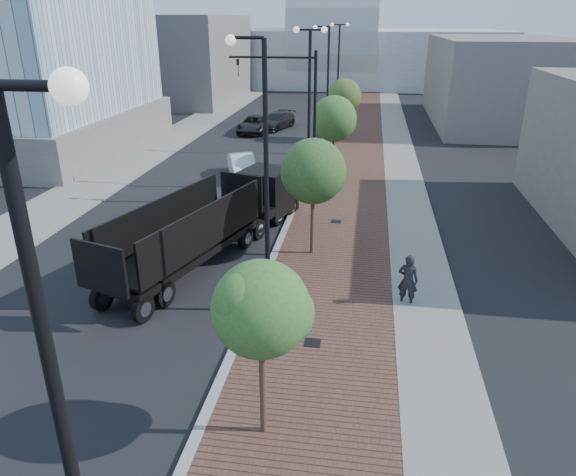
# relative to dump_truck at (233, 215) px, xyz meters

# --- Properties ---
(sidewalk) EXTENTS (7.00, 140.00, 0.12)m
(sidewalk) POSITION_rel_dump_truck_xyz_m (5.69, 23.95, -1.21)
(sidewalk) COLOR #4C2D23
(sidewalk) RESTS_ON ground
(concrete_strip) EXTENTS (2.40, 140.00, 0.13)m
(concrete_strip) POSITION_rel_dump_truck_xyz_m (8.39, 23.95, -1.21)
(concrete_strip) COLOR slate
(concrete_strip) RESTS_ON ground
(curb) EXTENTS (0.30, 140.00, 0.14)m
(curb) POSITION_rel_dump_truck_xyz_m (2.19, 23.95, -1.20)
(curb) COLOR gray
(curb) RESTS_ON ground
(west_sidewalk) EXTENTS (4.00, 140.00, 0.12)m
(west_sidewalk) POSITION_rel_dump_truck_xyz_m (-10.81, 23.95, -1.21)
(west_sidewalk) COLOR slate
(west_sidewalk) RESTS_ON ground
(dump_truck) EXTENTS (5.95, 13.35, 3.01)m
(dump_truck) POSITION_rel_dump_truck_xyz_m (0.00, 0.00, 0.00)
(dump_truck) COLOR black
(dump_truck) RESTS_ON ground
(white_sedan) EXTENTS (3.00, 4.64, 1.44)m
(white_sedan) POSITION_rel_dump_truck_xyz_m (-2.07, 10.68, -0.55)
(white_sedan) COLOR silver
(white_sedan) RESTS_ON ground
(dark_car_mid) EXTENTS (2.56, 5.40, 1.49)m
(dark_car_mid) POSITION_rel_dump_truck_xyz_m (-4.35, 25.11, -0.53)
(dark_car_mid) COLOR black
(dark_car_mid) RESTS_ON ground
(dark_car_far) EXTENTS (3.55, 5.46, 1.47)m
(dark_car_far) POSITION_rel_dump_truck_xyz_m (-2.71, 27.25, -0.53)
(dark_car_far) COLOR black
(dark_car_far) RESTS_ON ground
(pedestrian) EXTENTS (0.81, 0.63, 1.98)m
(pedestrian) POSITION_rel_dump_truck_xyz_m (7.66, -4.91, -0.28)
(pedestrian) COLOR black
(pedestrian) RESTS_ON ground
(streetlight_0) EXTENTS (1.72, 0.56, 9.28)m
(streetlight_0) POSITION_rel_dump_truck_xyz_m (2.79, -18.05, 3.55)
(streetlight_0) COLOR black
(streetlight_0) RESTS_ON ground
(streetlight_1) EXTENTS (1.44, 0.56, 9.21)m
(streetlight_1) POSITION_rel_dump_truck_xyz_m (2.68, -6.05, 3.07)
(streetlight_1) COLOR black
(streetlight_1) RESTS_ON ground
(streetlight_2) EXTENTS (1.72, 0.56, 9.28)m
(streetlight_2) POSITION_rel_dump_truck_xyz_m (2.79, 5.95, 3.55)
(streetlight_2) COLOR black
(streetlight_2) RESTS_ON ground
(streetlight_3) EXTENTS (1.44, 0.56, 9.21)m
(streetlight_3) POSITION_rel_dump_truck_xyz_m (2.68, 17.95, 3.07)
(streetlight_3) COLOR black
(streetlight_3) RESTS_ON ground
(streetlight_4) EXTENTS (1.72, 0.56, 9.28)m
(streetlight_4) POSITION_rel_dump_truck_xyz_m (2.79, 29.95, 3.55)
(streetlight_4) COLOR black
(streetlight_4) RESTS_ON ground
(traffic_mast) EXTENTS (5.09, 0.20, 8.00)m
(traffic_mast) POSITION_rel_dump_truck_xyz_m (1.89, 8.95, 3.71)
(traffic_mast) COLOR black
(traffic_mast) RESTS_ON ground
(tree_0) EXTENTS (2.33, 2.28, 4.72)m
(tree_0) POSITION_rel_dump_truck_xyz_m (3.84, -12.03, 2.30)
(tree_0) COLOR #382619
(tree_0) RESTS_ON ground
(tree_1) EXTENTS (2.73, 2.73, 5.16)m
(tree_1) POSITION_rel_dump_truck_xyz_m (3.84, -1.03, 2.51)
(tree_1) COLOR #382619
(tree_1) RESTS_ON ground
(tree_2) EXTENTS (2.80, 2.80, 5.31)m
(tree_2) POSITION_rel_dump_truck_xyz_m (3.84, 10.97, 2.63)
(tree_2) COLOR #382619
(tree_2) RESTS_ON ground
(tree_3) EXTENTS (2.81, 2.81, 5.11)m
(tree_3) POSITION_rel_dump_truck_xyz_m (3.84, 22.97, 2.42)
(tree_3) COLOR #382619
(tree_3) RESTS_ON ground
(tower_podium) EXTENTS (19.00, 19.00, 3.00)m
(tower_podium) POSITION_rel_dump_truck_xyz_m (-21.81, 15.95, 0.23)
(tower_podium) COLOR #665F5B
(tower_podium) RESTS_ON ground
(convention_center) EXTENTS (50.00, 30.00, 50.00)m
(convention_center) POSITION_rel_dump_truck_xyz_m (0.19, 68.95, 4.73)
(convention_center) COLOR #A3AAAD
(convention_center) RESTS_ON ground
(commercial_block_nw) EXTENTS (14.00, 20.00, 10.00)m
(commercial_block_nw) POSITION_rel_dump_truck_xyz_m (-17.81, 43.95, 3.73)
(commercial_block_nw) COLOR slate
(commercial_block_nw) RESTS_ON ground
(commercial_block_ne) EXTENTS (12.00, 22.00, 8.00)m
(commercial_block_ne) POSITION_rel_dump_truck_xyz_m (18.19, 33.95, 2.73)
(commercial_block_ne) COLOR slate
(commercial_block_ne) RESTS_ON ground
(utility_cover_1) EXTENTS (0.50, 0.50, 0.02)m
(utility_cover_1) POSITION_rel_dump_truck_xyz_m (4.59, -8.05, -1.14)
(utility_cover_1) COLOR black
(utility_cover_1) RESTS_ON sidewalk
(utility_cover_2) EXTENTS (0.50, 0.50, 0.02)m
(utility_cover_2) POSITION_rel_dump_truck_xyz_m (4.59, 2.95, -1.14)
(utility_cover_2) COLOR black
(utility_cover_2) RESTS_ON sidewalk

